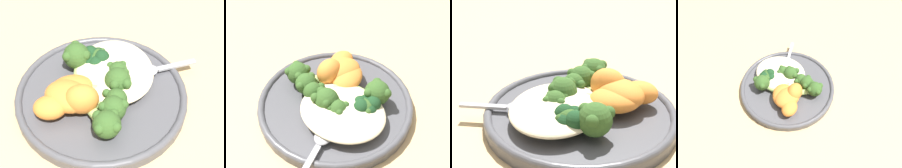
# 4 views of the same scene
# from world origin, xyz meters

# --- Properties ---
(ground_plane) EXTENTS (4.00, 4.00, 0.00)m
(ground_plane) POSITION_xyz_m (0.00, 0.00, 0.00)
(ground_plane) COLOR tan
(plate) EXTENTS (0.27, 0.27, 0.02)m
(plate) POSITION_xyz_m (-0.00, -0.02, 0.01)
(plate) COLOR #4C4C51
(plate) RESTS_ON ground_plane
(quinoa_mound) EXTENTS (0.14, 0.12, 0.02)m
(quinoa_mound) POSITION_xyz_m (-0.03, 0.01, 0.03)
(quinoa_mound) COLOR beige
(quinoa_mound) RESTS_ON plate
(broccoli_stalk_0) EXTENTS (0.10, 0.07, 0.04)m
(broccoli_stalk_0) POSITION_xyz_m (0.07, -0.02, 0.04)
(broccoli_stalk_0) COLOR #9EBC66
(broccoli_stalk_0) RESTS_ON plate
(broccoli_stalk_1) EXTENTS (0.08, 0.08, 0.04)m
(broccoli_stalk_1) POSITION_xyz_m (0.05, -0.01, 0.04)
(broccoli_stalk_1) COLOR #9EBC66
(broccoli_stalk_1) RESTS_ON plate
(broccoli_stalk_2) EXTENTS (0.06, 0.09, 0.03)m
(broccoli_stalk_2) POSITION_xyz_m (0.03, -0.01, 0.04)
(broccoli_stalk_2) COLOR #9EBC66
(broccoli_stalk_2) RESTS_ON plate
(broccoli_stalk_3) EXTENTS (0.04, 0.09, 0.04)m
(broccoli_stalk_3) POSITION_xyz_m (0.00, -0.00, 0.04)
(broccoli_stalk_3) COLOR #9EBC66
(broccoli_stalk_3) RESTS_ON plate
(broccoli_stalk_4) EXTENTS (0.07, 0.11, 0.03)m
(broccoli_stalk_4) POSITION_xyz_m (-0.02, -0.00, 0.04)
(broccoli_stalk_4) COLOR #9EBC66
(broccoli_stalk_4) RESTS_ON plate
(broccoli_stalk_5) EXTENTS (0.09, 0.06, 0.03)m
(broccoli_stalk_5) POSITION_xyz_m (-0.05, -0.02, 0.03)
(broccoli_stalk_5) COLOR #9EBC66
(broccoli_stalk_5) RESTS_ON plate
(broccoli_stalk_6) EXTENTS (0.11, 0.05, 0.04)m
(broccoli_stalk_6) POSITION_xyz_m (-0.06, -0.05, 0.04)
(broccoli_stalk_6) COLOR #9EBC66
(broccoli_stalk_6) RESTS_ON plate
(sweet_potato_chunk_0) EXTENTS (0.08, 0.09, 0.04)m
(sweet_potato_chunk_0) POSITION_xyz_m (0.02, -0.07, 0.04)
(sweet_potato_chunk_0) COLOR orange
(sweet_potato_chunk_0) RESTS_ON plate
(sweet_potato_chunk_1) EXTENTS (0.04, 0.05, 0.03)m
(sweet_potato_chunk_1) POSITION_xyz_m (0.04, -0.10, 0.04)
(sweet_potato_chunk_1) COLOR orange
(sweet_potato_chunk_1) RESTS_ON plate
(sweet_potato_chunk_2) EXTENTS (0.04, 0.05, 0.05)m
(sweet_potato_chunk_2) POSITION_xyz_m (0.03, -0.05, 0.05)
(sweet_potato_chunk_2) COLOR orange
(sweet_potato_chunk_2) RESTS_ON plate
(sweet_potato_chunk_3) EXTENTS (0.08, 0.09, 0.03)m
(sweet_potato_chunk_3) POSITION_xyz_m (0.01, -0.07, 0.04)
(sweet_potato_chunk_3) COLOR orange
(sweet_potato_chunk_3) RESTS_ON plate
(kale_tuft) EXTENTS (0.05, 0.05, 0.03)m
(kale_tuft) POSITION_xyz_m (-0.06, -0.02, 0.04)
(kale_tuft) COLOR #193D1E
(kale_tuft) RESTS_ON plate
(spoon) EXTENTS (0.04, 0.11, 0.01)m
(spoon) POSITION_xyz_m (-0.03, 0.07, 0.03)
(spoon) COLOR #A3A3A8
(spoon) RESTS_ON plate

